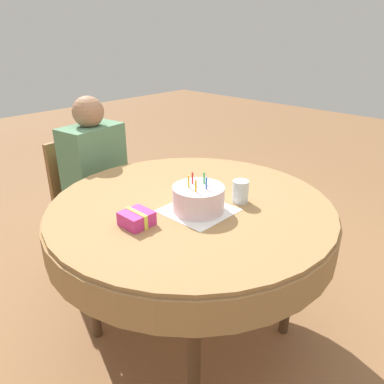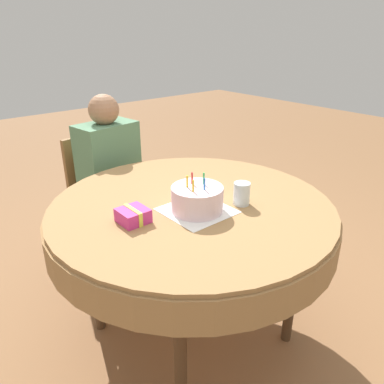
{
  "view_description": "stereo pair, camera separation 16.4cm",
  "coord_description": "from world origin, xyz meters",
  "px_view_note": "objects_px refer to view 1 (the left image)",
  "views": [
    {
      "loc": [
        -1.1,
        -1.05,
        1.5
      ],
      "look_at": [
        -0.02,
        -0.02,
        0.84
      ],
      "focal_mm": 35.0,
      "sensor_mm": 36.0,
      "label": 1
    },
    {
      "loc": [
        -0.98,
        -1.17,
        1.5
      ],
      "look_at": [
        -0.02,
        -0.02,
        0.84
      ],
      "focal_mm": 35.0,
      "sensor_mm": 36.0,
      "label": 2
    }
  ],
  "objects_px": {
    "person": "(97,173)",
    "gift_box": "(137,218)",
    "birthday_cake": "(198,199)",
    "drinking_glass": "(240,191)",
    "chair": "(91,200)"
  },
  "relations": [
    {
      "from": "chair",
      "to": "person",
      "type": "relative_size",
      "value": 0.76
    },
    {
      "from": "birthday_cake",
      "to": "drinking_glass",
      "type": "xyz_separation_m",
      "value": [
        0.2,
        -0.08,
        -0.01
      ]
    },
    {
      "from": "drinking_glass",
      "to": "gift_box",
      "type": "distance_m",
      "value": 0.49
    },
    {
      "from": "drinking_glass",
      "to": "gift_box",
      "type": "xyz_separation_m",
      "value": [
        -0.46,
        0.17,
        -0.02
      ]
    },
    {
      "from": "gift_box",
      "to": "person",
      "type": "bearing_deg",
      "value": 67.11
    },
    {
      "from": "chair",
      "to": "birthday_cake",
      "type": "relative_size",
      "value": 3.86
    },
    {
      "from": "drinking_glass",
      "to": "person",
      "type": "bearing_deg",
      "value": 95.77
    },
    {
      "from": "chair",
      "to": "birthday_cake",
      "type": "xyz_separation_m",
      "value": [
        -0.08,
        -1.03,
        0.36
      ]
    },
    {
      "from": "birthday_cake",
      "to": "person",
      "type": "bearing_deg",
      "value": 84.35
    },
    {
      "from": "person",
      "to": "gift_box",
      "type": "height_order",
      "value": "person"
    },
    {
      "from": "drinking_glass",
      "to": "gift_box",
      "type": "bearing_deg",
      "value": 159.76
    },
    {
      "from": "drinking_glass",
      "to": "gift_box",
      "type": "relative_size",
      "value": 0.86
    },
    {
      "from": "chair",
      "to": "birthday_cake",
      "type": "bearing_deg",
      "value": -102.32
    },
    {
      "from": "birthday_cake",
      "to": "gift_box",
      "type": "height_order",
      "value": "birthday_cake"
    },
    {
      "from": "person",
      "to": "birthday_cake",
      "type": "distance_m",
      "value": 0.95
    }
  ]
}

